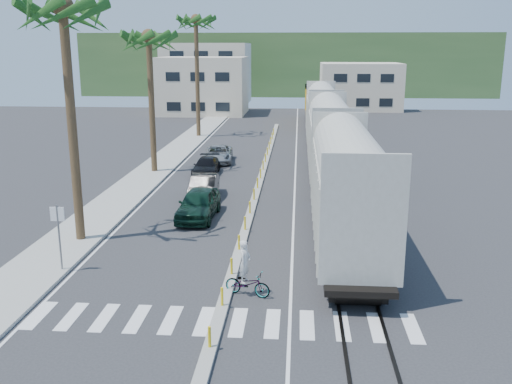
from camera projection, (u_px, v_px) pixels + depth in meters
ground at (226, 297)px, 21.93m from camera, size 140.00×140.00×0.00m
sidewalk at (161, 164)px, 46.69m from camera, size 3.00×90.00×0.15m
rails at (325, 160)px, 48.62m from camera, size 1.56×100.00×0.06m
median at (260, 179)px, 41.20m from camera, size 0.45×60.00×0.85m
crosswalk at (218, 322)px, 20.00m from camera, size 14.00×2.20×0.01m
lane_markings at (238, 166)px, 46.25m from camera, size 9.42×90.00×0.01m
freight_train at (327, 129)px, 46.29m from camera, size 3.00×60.94×5.85m
palm_trees at (153, 27)px, 41.79m from camera, size 3.50×37.20×13.75m
street_sign at (59, 228)px, 23.91m from camera, size 0.60×0.08×3.00m
buildings at (242, 79)px, 90.57m from camera, size 38.00×27.00×10.00m
hillside at (287, 64)px, 117.09m from camera, size 80.00×20.00×12.00m
car_lead at (198, 204)px, 31.93m from camera, size 2.33×5.04×1.67m
car_second at (204, 187)px, 36.14m from camera, size 2.01×4.71×1.50m
car_third at (206, 166)px, 42.90m from camera, size 1.93×4.45×1.28m
car_rear at (218, 154)px, 47.65m from camera, size 3.13×5.31×1.37m
cyclist at (247, 278)px, 21.96m from camera, size 1.73×2.22×2.24m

